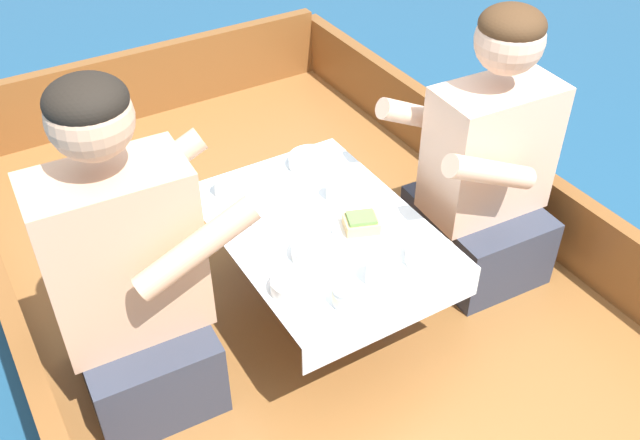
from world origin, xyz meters
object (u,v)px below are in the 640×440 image
(person_port, at_px, (130,281))
(tin_can, at_px, (345,297))
(sandwich, at_px, (361,223))
(coffee_cup_starboard, at_px, (380,272))
(coffee_cup_center, at_px, (225,187))
(coffee_cup_port, at_px, (337,189))
(person_starboard, at_px, (484,174))

(person_port, bearing_deg, tin_can, -32.42)
(sandwich, relative_size, tin_can, 1.86)
(coffee_cup_starboard, height_order, coffee_cup_center, coffee_cup_starboard)
(coffee_cup_starboard, relative_size, coffee_cup_center, 1.05)
(coffee_cup_port, bearing_deg, person_port, -173.60)
(coffee_cup_starboard, distance_m, coffee_cup_center, 0.63)
(coffee_cup_center, distance_m, tin_can, 0.62)
(coffee_cup_port, distance_m, coffee_cup_center, 0.36)
(coffee_cup_starboard, distance_m, tin_can, 0.13)
(person_port, height_order, person_starboard, person_port)
(person_port, height_order, coffee_cup_center, person_port)
(person_starboard, xyz_separation_m, coffee_cup_port, (-0.48, 0.16, 0.01))
(person_port, xyz_separation_m, coffee_cup_starboard, (0.61, -0.31, -0.01))
(sandwich, xyz_separation_m, coffee_cup_port, (0.03, 0.18, 0.00))
(person_port, relative_size, coffee_cup_center, 10.43)
(coffee_cup_center, xyz_separation_m, tin_can, (0.06, -0.62, -0.00))
(person_port, bearing_deg, sandwich, -5.58)
(person_starboard, relative_size, coffee_cup_port, 10.08)
(coffee_cup_port, bearing_deg, coffee_cup_starboard, -105.13)
(person_port, xyz_separation_m, sandwich, (0.69, -0.10, -0.01))
(sandwich, xyz_separation_m, coffee_cup_center, (-0.27, 0.39, -0.00))
(coffee_cup_center, bearing_deg, tin_can, -84.47)
(person_port, relative_size, coffee_cup_port, 10.66)
(person_port, bearing_deg, coffee_cup_port, 9.17)
(coffee_cup_port, relative_size, coffee_cup_starboard, 0.93)
(coffee_cup_starboard, bearing_deg, person_starboard, 21.37)
(sandwich, distance_m, tin_can, 0.32)
(person_starboard, height_order, coffee_cup_port, person_starboard)
(person_port, distance_m, coffee_cup_starboard, 0.68)
(coffee_cup_port, height_order, coffee_cup_starboard, coffee_cup_starboard)
(sandwich, height_order, coffee_cup_port, coffee_cup_port)
(coffee_cup_port, relative_size, tin_can, 1.43)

